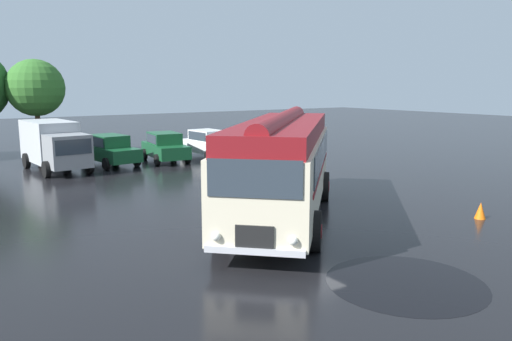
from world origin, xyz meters
TOP-DOWN VIEW (x-y plane):
  - ground_plane at (0.00, 0.00)m, footprint 120.00×120.00m
  - vintage_bus at (-0.86, -0.23)m, footprint 8.79×8.92m
  - car_near_left at (-1.90, 14.01)m, footprint 2.37×4.39m
  - car_mid_left at (1.17, 13.58)m, footprint 2.34×4.38m
  - car_mid_right at (4.04, 13.60)m, footprint 2.17×4.31m
  - box_van at (-4.78, 14.14)m, footprint 2.64×5.89m
  - tree_centre at (-4.32, 19.87)m, footprint 3.44×3.44m
  - traffic_cone at (4.57, -3.91)m, footprint 0.36×0.36m
  - puddle_patch at (-1.85, -6.11)m, footprint 3.53×3.53m

SIDE VIEW (x-z plane):
  - ground_plane at x=0.00m, z-range 0.00..0.00m
  - puddle_patch at x=-1.85m, z-range 0.00..0.01m
  - traffic_cone at x=4.57m, z-range 0.00..0.55m
  - car_near_left at x=-1.90m, z-range 0.02..1.68m
  - car_mid_left at x=1.17m, z-range 0.02..1.68m
  - car_mid_right at x=4.04m, z-range 0.02..1.68m
  - box_van at x=-4.78m, z-range 0.11..2.61m
  - vintage_bus at x=-0.86m, z-range 0.15..3.64m
  - tree_centre at x=-4.32m, z-range 1.29..7.20m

